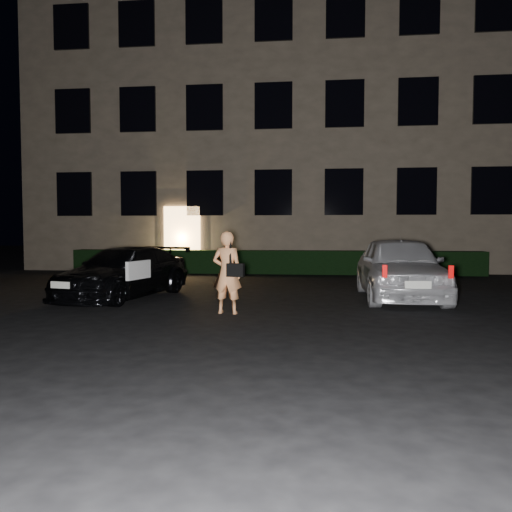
# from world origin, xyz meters

# --- Properties ---
(ground) EXTENTS (80.00, 80.00, 0.00)m
(ground) POSITION_xyz_m (0.00, 0.00, 0.00)
(ground) COLOR black
(ground) RESTS_ON ground
(building) EXTENTS (20.00, 8.11, 12.00)m
(building) POSITION_xyz_m (-0.00, 14.99, 6.00)
(building) COLOR brown
(building) RESTS_ON ground
(hedge) EXTENTS (15.00, 0.70, 0.85)m
(hedge) POSITION_xyz_m (0.00, 10.50, 0.42)
(hedge) COLOR black
(hedge) RESTS_ON ground
(sedan) EXTENTS (2.58, 4.39, 1.19)m
(sedan) POSITION_xyz_m (-2.97, 3.61, 0.60)
(sedan) COLOR black
(sedan) RESTS_ON ground
(hatch) EXTENTS (1.77, 4.34, 1.48)m
(hatch) POSITION_xyz_m (3.47, 4.13, 0.74)
(hatch) COLOR silver
(hatch) RESTS_ON ground
(man) EXTENTS (0.66, 0.44, 1.58)m
(man) POSITION_xyz_m (-0.16, 1.65, 0.79)
(man) COLOR #F99F62
(man) RESTS_ON ground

